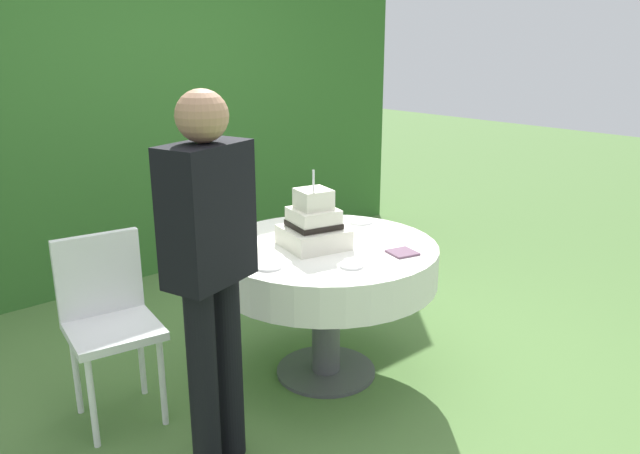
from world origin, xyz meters
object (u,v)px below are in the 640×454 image
serving_plate_far (360,221)px  napkin_stack (402,253)px  serving_plate_left (351,265)px  standing_person (210,262)px  garden_chair (107,310)px  cake_table (326,266)px  wedding_cake (314,225)px  serving_plate_near (268,266)px

serving_plate_far → napkin_stack: (-0.24, -0.53, -0.00)m
serving_plate_left → standing_person: standing_person is taller
serving_plate_left → garden_chair: size_ratio=0.13×
serving_plate_far → serving_plate_left: (-0.55, -0.49, 0.00)m
serving_plate_far → napkin_stack: 0.58m
cake_table → standing_person: 0.94m
napkin_stack → serving_plate_left: bearing=173.1°
cake_table → wedding_cake: wedding_cake is taller
cake_table → serving_plate_far: (0.42, 0.17, 0.12)m
serving_plate_near → serving_plate_left: bearing=-39.9°
garden_chair → standing_person: standing_person is taller
wedding_cake → standing_person: (-0.79, -0.28, 0.07)m
serving_plate_left → garden_chair: garden_chair is taller
serving_plate_left → garden_chair: (-0.89, 0.73, -0.21)m
serving_plate_left → napkin_stack: (0.32, -0.04, -0.00)m
wedding_cake → serving_plate_near: wedding_cake is taller
garden_chair → wedding_cake: bearing=-22.3°
wedding_cake → serving_plate_left: wedding_cake is taller
wedding_cake → serving_plate_near: size_ratio=3.05×
serving_plate_left → standing_person: 0.75m
wedding_cake → serving_plate_near: (-0.36, -0.09, -0.11)m
cake_table → napkin_stack: napkin_stack is taller
garden_chair → serving_plate_left: bearing=-39.4°
serving_plate_far → garden_chair: size_ratio=0.16×
cake_table → serving_plate_far: 0.47m
cake_table → standing_person: size_ratio=0.73×
serving_plate_near → serving_plate_far: same height
serving_plate_near → standing_person: (-0.43, -0.19, 0.18)m
wedding_cake → garden_chair: 1.08m
wedding_cake → napkin_stack: 0.47m
serving_plate_near → standing_person: bearing=-155.8°
serving_plate_left → garden_chair: 1.17m
serving_plate_far → napkin_stack: bearing=-114.1°
serving_plate_far → serving_plate_near: bearing=-164.3°
cake_table → standing_person: bearing=-163.2°
wedding_cake → serving_plate_far: wedding_cake is taller
wedding_cake → serving_plate_near: bearing=-165.8°
serving_plate_near → cake_table: bearing=8.9°
cake_table → wedding_cake: bearing=158.4°
wedding_cake → serving_plate_left: size_ratio=3.46×
napkin_stack → standing_person: bearing=174.7°
napkin_stack → cake_table: bearing=118.0°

